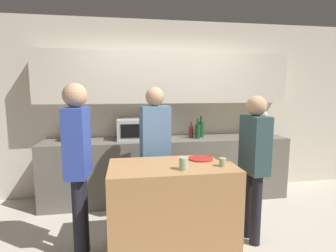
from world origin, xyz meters
TOP-DOWN VIEW (x-y plane):
  - ground_plane at (0.00, 0.00)m, footprint 14.00×14.00m
  - back_wall at (0.00, 1.66)m, footprint 6.40×0.40m
  - back_counter at (0.00, 1.39)m, footprint 3.60×0.62m
  - kitchen_island at (-0.17, 0.05)m, footprint 1.23×0.68m
  - microwave at (-0.48, 1.44)m, footprint 0.52×0.39m
  - toaster at (-1.37, 1.44)m, footprint 0.26×0.16m
  - potted_plant at (1.55, 1.44)m, footprint 0.14×0.14m
  - bottle_0 at (0.36, 1.38)m, footprint 0.07×0.07m
  - bottle_1 at (0.44, 1.33)m, footprint 0.08×0.08m
  - bottle_2 at (0.52, 1.43)m, footprint 0.09×0.09m
  - plate_on_island at (0.16, 0.20)m, footprint 0.26×0.26m
  - cup_0 at (-0.09, -0.12)m, footprint 0.09×0.09m
  - cup_1 at (0.30, -0.08)m, footprint 0.07×0.07m
  - person_left at (-0.27, 0.65)m, footprint 0.37×0.24m
  - person_center at (0.73, 0.12)m, footprint 0.21×0.35m
  - person_right at (-1.07, 0.12)m, footprint 0.22×0.35m

SIDE VIEW (x-z plane):
  - ground_plane at x=0.00m, z-range 0.00..0.00m
  - kitchen_island at x=-0.17m, z-range 0.00..0.92m
  - back_counter at x=0.00m, z-range 0.00..0.93m
  - plate_on_island at x=0.16m, z-range 0.92..0.93m
  - person_center at x=0.73m, z-range 0.14..1.73m
  - cup_1 at x=0.30m, z-range 0.92..1.00m
  - cup_0 at x=-0.09m, z-range 0.92..1.03m
  - person_left at x=-0.27m, z-range 0.16..1.84m
  - toaster at x=-1.37m, z-range 0.92..1.11m
  - bottle_0 at x=0.36m, z-range 0.90..1.14m
  - person_right at x=-1.07m, z-range 0.17..1.88m
  - bottle_1 at x=0.44m, z-range 0.89..1.19m
  - bottle_2 at x=0.52m, z-range 0.89..1.22m
  - microwave at x=-0.48m, z-range 0.93..1.23m
  - potted_plant at x=1.55m, z-range 0.93..1.32m
  - back_wall at x=0.00m, z-range 0.19..2.89m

